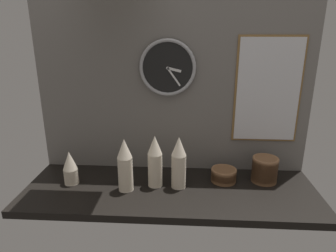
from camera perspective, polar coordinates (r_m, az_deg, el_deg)
ground_plane at (r=1.70m, az=0.42°, el=-12.20°), size 1.60×0.56×0.04m
wall_tiled_back at (r=1.76m, az=0.93°, el=7.84°), size 1.60×0.03×1.05m
cup_stack_center_right at (r=1.63m, az=2.06°, el=-6.93°), size 0.08×0.08×0.29m
cup_stack_center at (r=1.65m, az=-2.49°, el=-6.69°), size 0.08×0.08×0.29m
cup_stack_center_left at (r=1.62m, az=-8.19°, el=-7.33°), size 0.08×0.08×0.29m
cup_stack_far_left at (r=1.78m, az=-18.11°, el=-7.54°), size 0.08×0.08×0.19m
bowl_stack_far_right at (r=1.81m, az=17.95°, el=-7.81°), size 0.15×0.15×0.15m
bowl_stack_right at (r=1.77m, az=10.56°, el=-9.06°), size 0.15×0.15×0.08m
wall_clock at (r=1.72m, az=-0.07°, el=11.03°), size 0.32×0.03×0.32m
menu_board at (r=1.81m, az=18.50°, el=6.43°), size 0.38×0.01×0.61m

